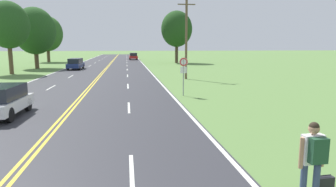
{
  "coord_description": "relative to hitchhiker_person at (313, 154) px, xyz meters",
  "views": [
    {
      "loc": [
        3.09,
        -0.15,
        3.46
      ],
      "look_at": [
        4.92,
        13.11,
        1.31
      ],
      "focal_mm": 32.0,
      "sensor_mm": 36.0,
      "label": 1
    }
  ],
  "objects": [
    {
      "name": "tree_far_back",
      "position": [
        -17.99,
        33.19,
        4.76
      ],
      "size": [
        4.9,
        4.9,
        8.73
      ],
      "color": "brown",
      "rests_on": "ground"
    },
    {
      "name": "tree_mid_treeline",
      "position": [
        5.95,
        53.67,
        5.55
      ],
      "size": [
        6.12,
        6.12,
        10.22
      ],
      "color": "#473828",
      "rests_on": "ground"
    },
    {
      "name": "tree_right_cluster",
      "position": [
        -17.56,
        42.34,
        4.5
      ],
      "size": [
        6.1,
        6.1,
        9.14
      ],
      "color": "brown",
      "rests_on": "ground"
    },
    {
      "name": "car_white_hatchback_approaching",
      "position": [
        -10.09,
        9.57,
        -0.29
      ],
      "size": [
        1.88,
        3.98,
        1.53
      ],
      "rotation": [
        0.0,
        0.0,
        1.55
      ],
      "color": "black",
      "rests_on": "ground"
    },
    {
      "name": "utility_pole_midground",
      "position": [
        2.12,
        24.83,
        3.11
      ],
      "size": [
        1.8,
        0.24,
        8.15
      ],
      "color": "brown",
      "rests_on": "ground"
    },
    {
      "name": "car_red_suv_mid_far",
      "position": [
        -2.33,
        68.82,
        -0.21
      ],
      "size": [
        2.11,
        4.59,
        1.67
      ],
      "rotation": [
        0.0,
        0.0,
        -1.53
      ],
      "color": "black",
      "rests_on": "ground"
    },
    {
      "name": "hitchhiker_person",
      "position": [
        0.0,
        0.0,
        0.0
      ],
      "size": [
        0.62,
        0.44,
        1.83
      ],
      "rotation": [
        0.0,
        0.0,
        1.64
      ],
      "color": "#38476B",
      "rests_on": "ground"
    },
    {
      "name": "tree_behind_sign",
      "position": [
        -20.27,
        60.56,
        4.77
      ],
      "size": [
        6.31,
        6.31,
        9.53
      ],
      "color": "brown",
      "rests_on": "ground"
    },
    {
      "name": "car_dark_blue_suv_mid_near",
      "position": [
        -11.37,
        39.49,
        -0.26
      ],
      "size": [
        1.94,
        4.9,
        1.61
      ],
      "rotation": [
        0.0,
        0.0,
        1.53
      ],
      "color": "black",
      "rests_on": "ground"
    },
    {
      "name": "traffic_sign",
      "position": [
        -0.13,
        14.44,
        0.88
      ],
      "size": [
        0.6,
        0.1,
        2.65
      ],
      "color": "gray",
      "rests_on": "ground"
    }
  ]
}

